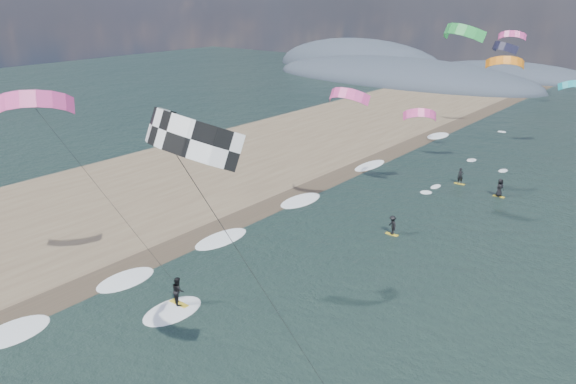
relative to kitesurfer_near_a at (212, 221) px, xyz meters
The scene contains 8 objects.
sand_strip 36.25m from the kitesurfer_near_a, 158.17° to the left, with size 26.00×240.00×0.00m, color brown.
wet_sand_strip 26.41m from the kitesurfer_near_a, 147.20° to the left, with size 3.00×240.00×0.00m, color #382D23.
coastal_hills 123.02m from the kitesurfer_near_a, 115.42° to the left, with size 80.00×41.00×15.00m.
kitesurfer_near_a is the anchor object (origin of this frame).
kitesurfer_near_b 16.27m from the kitesurfer_near_a, 163.58° to the left, with size 7.03×9.47×14.67m.
far_kitesurfers 37.68m from the kitesurfer_near_a, 100.30° to the left, with size 5.61×16.68×1.82m.
bg_kite_field 51.22m from the kitesurfer_near_a, 98.93° to the left, with size 12.70×67.00×9.29m.
shoreline_surf 28.19m from the kitesurfer_near_a, 136.68° to the left, with size 2.40×79.40×0.11m.
Camera 1 is at (19.81, -13.96, 19.01)m, focal length 35.00 mm.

